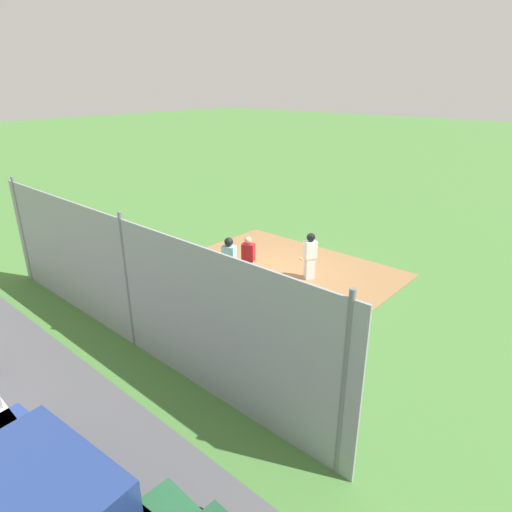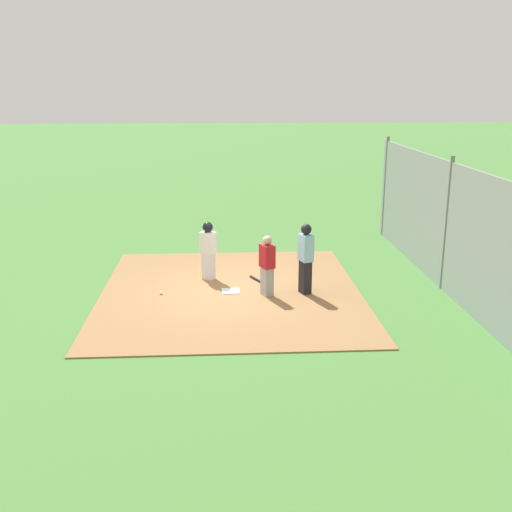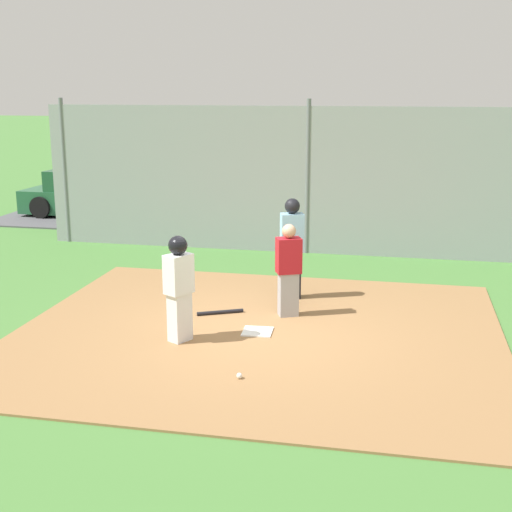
{
  "view_description": "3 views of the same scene",
  "coord_description": "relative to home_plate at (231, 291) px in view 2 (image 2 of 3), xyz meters",
  "views": [
    {
      "loc": [
        8.24,
        -10.26,
        5.98
      ],
      "look_at": [
        -0.08,
        -0.78,
        0.92
      ],
      "focal_mm": 30.67,
      "sensor_mm": 36.0,
      "label": 1
    },
    {
      "loc": [
        -14.14,
        0.22,
        4.97
      ],
      "look_at": [
        0.15,
        -0.64,
        0.89
      ],
      "focal_mm": 42.12,
      "sensor_mm": 36.0,
      "label": 2
    },
    {
      "loc": [
        -2.01,
        9.68,
        3.62
      ],
      "look_at": [
        0.15,
        -0.63,
        1.05
      ],
      "focal_mm": 49.08,
      "sensor_mm": 36.0,
      "label": 3
    }
  ],
  "objects": [
    {
      "name": "runner",
      "position": [
        1.03,
        0.56,
        0.86
      ],
      "size": [
        0.41,
        0.46,
        1.55
      ],
      "rotation": [
        0.0,
        0.0,
        2.63
      ],
      "color": "silver",
      "rests_on": "dirt_infield"
    },
    {
      "name": "home_plate",
      "position": [
        0.0,
        0.0,
        0.0
      ],
      "size": [
        0.47,
        0.47,
        0.02
      ],
      "primitive_type": "cube",
      "rotation": [
        0.0,
        0.0,
        0.06
      ],
      "color": "white",
      "rests_on": "dirt_infield"
    },
    {
      "name": "ground_plane",
      "position": [
        0.0,
        0.0,
        -0.04
      ],
      "size": [
        140.0,
        140.0,
        0.0
      ],
      "primitive_type": "plane",
      "color": "#477A38"
    },
    {
      "name": "catcher",
      "position": [
        -0.32,
        -0.88,
        0.75
      ],
      "size": [
        0.45,
        0.39,
        1.49
      ],
      "rotation": [
        0.0,
        0.0,
        1.98
      ],
      "color": "#9E9EA3",
      "rests_on": "dirt_infield"
    },
    {
      "name": "dirt_infield",
      "position": [
        0.0,
        0.0,
        -0.03
      ],
      "size": [
        7.2,
        6.4,
        0.03
      ],
      "primitive_type": "cube",
      "color": "olive",
      "rests_on": "ground_plane"
    },
    {
      "name": "baseball",
      "position": [
        -0.12,
        1.71,
        0.03
      ],
      "size": [
        0.07,
        0.07,
        0.07
      ],
      "primitive_type": "sphere",
      "color": "white",
      "rests_on": "dirt_infield"
    },
    {
      "name": "parked_car_green",
      "position": [
        6.39,
        -8.58,
        0.57
      ],
      "size": [
        4.27,
        2.02,
        1.28
      ],
      "rotation": [
        0.0,
        0.0,
        3.1
      ],
      "color": "#235B38",
      "rests_on": "parking_lot"
    },
    {
      "name": "umpire",
      "position": [
        -0.22,
        -1.83,
        0.91
      ],
      "size": [
        0.44,
        0.37,
        1.74
      ],
      "rotation": [
        0.0,
        0.0,
        1.9
      ],
      "color": "black",
      "rests_on": "dirt_infield"
    },
    {
      "name": "backstop_fence",
      "position": [
        0.0,
        -5.36,
        1.56
      ],
      "size": [
        12.0,
        0.1,
        3.35
      ],
      "color": "#93999E",
      "rests_on": "ground_plane"
    },
    {
      "name": "baseball_bat",
      "position": [
        0.76,
        -0.72,
        0.02
      ],
      "size": [
        0.71,
        0.39,
        0.06
      ],
      "primitive_type": "cylinder",
      "rotation": [
        0.0,
        1.57,
        3.6
      ],
      "color": "black",
      "rests_on": "dirt_infield"
    }
  ]
}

